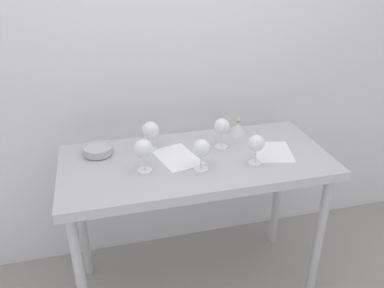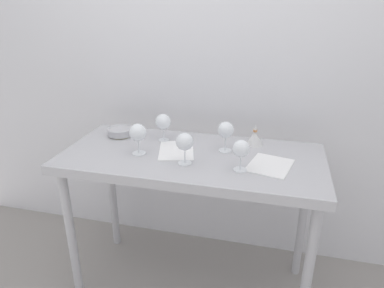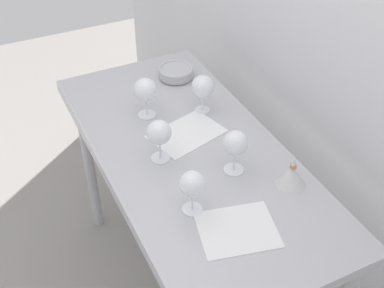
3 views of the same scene
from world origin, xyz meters
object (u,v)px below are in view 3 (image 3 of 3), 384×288
object	(u,v)px
wine_glass_far_left	(203,87)
tasting_bowl	(176,72)
wine_glass_near_right	(192,185)
decanter_funnel	(292,176)
wine_glass_near_left	(145,91)
wine_glass_near_center	(159,133)
tasting_sheet_upper	(237,230)
tasting_sheet_lower	(187,134)
wine_glass_far_right	(236,144)

from	to	relation	value
wine_glass_far_left	tasting_bowl	size ratio (longest dim) A/B	1.03
wine_glass_near_right	decanter_funnel	bearing A→B (deg)	83.64
wine_glass_near_left	wine_glass_near_center	size ratio (longest dim) A/B	1.03
tasting_sheet_upper	tasting_sheet_lower	distance (m)	0.52
tasting_sheet_lower	decanter_funnel	world-z (taller)	decanter_funnel
tasting_sheet_lower	wine_glass_far_right	bearing A→B (deg)	-2.21
wine_glass_near_left	decanter_funnel	world-z (taller)	wine_glass_near_left
wine_glass_near_left	wine_glass_far_right	distance (m)	0.47
wine_glass_far_right	tasting_bowl	world-z (taller)	wine_glass_far_right
decanter_funnel	tasting_bowl	bearing A→B (deg)	-175.68
wine_glass_far_right	tasting_bowl	size ratio (longest dim) A/B	1.07
wine_glass_far_right	wine_glass_near_center	bearing A→B (deg)	-129.65
wine_glass_near_right	decanter_funnel	distance (m)	0.37
tasting_bowl	tasting_sheet_upper	bearing A→B (deg)	-12.83
wine_glass_far_left	decanter_funnel	distance (m)	0.54
wine_glass_far_left	wine_glass_near_center	world-z (taller)	wine_glass_near_center
wine_glass_near_right	wine_glass_far_left	bearing A→B (deg)	149.68
wine_glass_near_center	tasting_sheet_lower	distance (m)	0.21
wine_glass_far_right	wine_glass_near_center	xyz separation A→B (m)	(-0.17, -0.21, -0.00)
wine_glass_near_center	decanter_funnel	xyz separation A→B (m)	(0.32, 0.35, -0.08)
wine_glass_near_right	tasting_sheet_upper	size ratio (longest dim) A/B	0.65
wine_glass_near_center	wine_glass_near_right	bearing A→B (deg)	-1.72
wine_glass_near_left	decanter_funnel	bearing A→B (deg)	25.96
wine_glass_far_right	tasting_sheet_upper	size ratio (longest dim) A/B	0.70
tasting_bowl	tasting_sheet_lower	bearing A→B (deg)	-19.11
wine_glass_far_right	wine_glass_near_right	xyz separation A→B (m)	(0.11, -0.22, -0.01)
wine_glass_far_left	wine_glass_near_right	bearing A→B (deg)	-30.32
wine_glass_near_center	tasting_sheet_upper	bearing A→B (deg)	10.74
wine_glass_far_left	tasting_sheet_upper	xyz separation A→B (m)	(0.63, -0.20, -0.11)
wine_glass_near_center	wine_glass_near_right	distance (m)	0.28
wine_glass_far_left	wine_glass_near_right	distance (m)	0.56
tasting_sheet_upper	tasting_bowl	xyz separation A→B (m)	(-0.91, 0.21, 0.03)
wine_glass_far_right	tasting_bowl	distance (m)	0.67
wine_glass_near_center	wine_glass_near_right	world-z (taller)	wine_glass_near_center
wine_glass_far_left	wine_glass_near_left	bearing A→B (deg)	-107.61
wine_glass_far_left	tasting_bowl	bearing A→B (deg)	177.77
wine_glass_near_right	tasting_sheet_upper	bearing A→B (deg)	32.31
wine_glass_far_left	wine_glass_near_right	size ratio (longest dim) A/B	1.03
wine_glass_far_right	tasting_sheet_lower	bearing A→B (deg)	-167.20
wine_glass_near_center	tasting_bowl	size ratio (longest dim) A/B	1.05
wine_glass_far_right	tasting_sheet_lower	size ratio (longest dim) A/B	0.62
tasting_sheet_lower	wine_glass_near_right	bearing A→B (deg)	-38.03
wine_glass_near_left	wine_glass_near_right	size ratio (longest dim) A/B	1.07
wine_glass_near_left	tasting_sheet_lower	world-z (taller)	wine_glass_near_left
tasting_sheet_lower	decanter_funnel	distance (m)	0.46
wine_glass_near_center	tasting_sheet_lower	xyz separation A→B (m)	(-0.09, 0.15, -0.11)
wine_glass_near_right	tasting_sheet_upper	world-z (taller)	wine_glass_near_right
wine_glass_near_right	decanter_funnel	size ratio (longest dim) A/B	1.28
tasting_bowl	decanter_funnel	size ratio (longest dim) A/B	1.27
tasting_bowl	decanter_funnel	distance (m)	0.81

